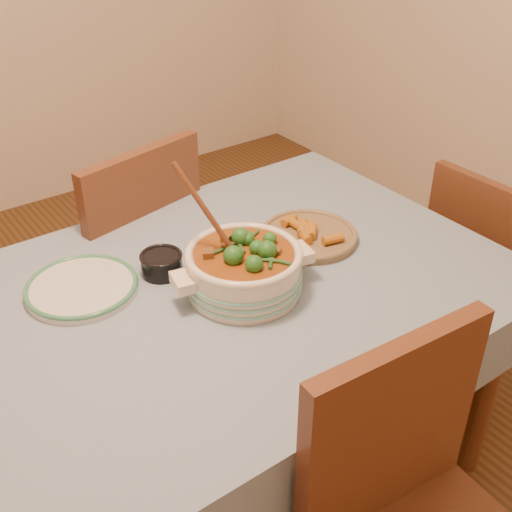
# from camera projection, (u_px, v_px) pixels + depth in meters

# --- Properties ---
(floor) EXTENTS (4.50, 4.50, 0.00)m
(floor) POSITION_uv_depth(u_px,v_px,m) (212.00, 484.00, 2.07)
(floor) COLOR #462C14
(floor) RESTS_ON ground
(dining_table) EXTENTS (1.68, 1.08, 0.76)m
(dining_table) POSITION_uv_depth(u_px,v_px,m) (203.00, 323.00, 1.71)
(dining_table) COLOR brown
(dining_table) RESTS_ON floor
(stew_casserole) EXTENTS (0.38, 0.35, 0.36)m
(stew_casserole) POSITION_uv_depth(u_px,v_px,m) (244.00, 267.00, 1.64)
(stew_casserole) COLOR #EDDFC7
(stew_casserole) RESTS_ON dining_table
(white_plate) EXTENTS (0.34, 0.34, 0.03)m
(white_plate) POSITION_uv_depth(u_px,v_px,m) (82.00, 287.00, 1.67)
(white_plate) COLOR silver
(white_plate) RESTS_ON dining_table
(condiment_bowl) EXTENTS (0.13, 0.13, 0.06)m
(condiment_bowl) POSITION_uv_depth(u_px,v_px,m) (161.00, 263.00, 1.73)
(condiment_bowl) COLOR black
(condiment_bowl) RESTS_ON dining_table
(fried_plate) EXTENTS (0.34, 0.34, 0.05)m
(fried_plate) POSITION_uv_depth(u_px,v_px,m) (309.00, 234.00, 1.89)
(fried_plate) COLOR #8A6E4C
(fried_plate) RESTS_ON dining_table
(chair_far) EXTENTS (0.53, 0.53, 0.96)m
(chair_far) POSITION_uv_depth(u_px,v_px,m) (129.00, 254.00, 2.22)
(chair_far) COLOR brown
(chair_far) RESTS_ON floor
(chair_right) EXTENTS (0.40, 0.40, 0.84)m
(chair_right) POSITION_uv_depth(u_px,v_px,m) (485.00, 265.00, 2.30)
(chair_right) COLOR brown
(chair_right) RESTS_ON floor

